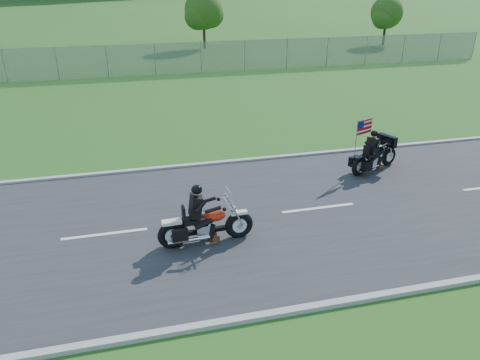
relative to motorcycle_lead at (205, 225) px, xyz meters
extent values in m
plane|color=#224D18|center=(-0.49, 1.00, -0.53)|extent=(420.00, 420.00, 0.00)
cube|color=#28282B|center=(-0.49, 1.00, -0.51)|extent=(120.00, 8.00, 0.04)
cube|color=#9E9B93|center=(-0.49, 5.05, -0.48)|extent=(120.00, 0.18, 0.12)
cube|color=#9E9B93|center=(-0.49, -3.05, -0.48)|extent=(120.00, 0.18, 0.12)
cube|color=gray|center=(-5.49, 21.00, 0.47)|extent=(60.00, 0.03, 2.00)
cylinder|color=#382316|center=(5.51, 31.00, 0.73)|extent=(0.22, 0.22, 2.52)
sphere|color=#224813|center=(5.51, 31.00, 2.62)|extent=(3.20, 3.20, 3.20)
sphere|color=#224813|center=(6.15, 31.48, 2.26)|extent=(2.40, 2.40, 2.40)
sphere|color=#224813|center=(4.95, 30.60, 2.17)|extent=(2.24, 2.24, 2.24)
cylinder|color=#382316|center=(21.51, 29.00, 0.59)|extent=(0.22, 0.22, 2.24)
sphere|color=#224813|center=(21.51, 29.00, 2.27)|extent=(2.80, 2.80, 2.80)
sphere|color=#224813|center=(22.07, 29.42, 1.95)|extent=(2.10, 2.10, 2.10)
sphere|color=#224813|center=(21.02, 28.65, 1.87)|extent=(1.96, 1.96, 1.96)
torus|color=black|center=(0.90, 0.05, -0.14)|extent=(0.76, 0.22, 0.75)
torus|color=black|center=(-0.82, -0.04, -0.14)|extent=(0.76, 0.22, 0.75)
ellipsoid|color=red|center=(0.26, 0.01, 0.22)|extent=(0.58, 0.35, 0.28)
cube|color=black|center=(-0.26, -0.01, 0.18)|extent=(0.57, 0.33, 0.12)
cube|color=black|center=(-0.21, -0.01, 0.58)|extent=(0.26, 0.42, 0.56)
sphere|color=black|center=(-0.16, -0.01, 1.01)|extent=(0.29, 0.29, 0.27)
cube|color=silver|center=(0.67, 0.03, 0.71)|extent=(0.06, 0.47, 0.40)
torus|color=black|center=(7.19, 3.49, -0.18)|extent=(0.69, 0.41, 0.67)
torus|color=black|center=(5.75, 2.90, -0.18)|extent=(0.69, 0.41, 0.67)
ellipsoid|color=black|center=(6.66, 3.27, 0.15)|extent=(0.58, 0.46, 0.25)
cube|color=black|center=(6.22, 3.09, 0.11)|extent=(0.57, 0.44, 0.11)
cube|color=black|center=(6.26, 3.11, 0.47)|extent=(0.34, 0.42, 0.50)
sphere|color=black|center=(6.30, 3.13, 0.86)|extent=(0.32, 0.32, 0.25)
cube|color=black|center=(6.98, 3.40, 0.47)|extent=(0.46, 0.75, 0.36)
cube|color=#B70C11|center=(5.94, 3.18, 1.11)|extent=(0.68, 0.29, 0.47)
camera|label=1|loc=(-1.61, -10.10, 5.89)|focal=35.00mm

